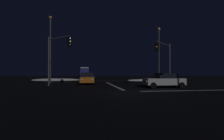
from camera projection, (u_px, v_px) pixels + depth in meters
ground at (127, 92)px, 15.77m from camera, size 120.00×120.00×0.10m
stop_line_north at (113, 85)px, 23.16m from camera, size 0.35×12.76×0.01m
centre_line_ns at (103, 81)px, 34.62m from camera, size 22.00×0.15×0.01m
crosswalk_bar_east at (207, 90)px, 16.95m from camera, size 12.76×0.40×0.01m
snow_bank_left_curb at (56, 80)px, 31.18m from camera, size 8.07×1.50×0.60m
snow_bank_right_curb at (157, 80)px, 30.29m from camera, size 10.58×1.50×0.57m
sedan_orange at (87, 78)px, 25.04m from camera, size 2.02×4.33×1.57m
sedan_blue at (88, 77)px, 31.43m from camera, size 2.02×4.33×1.57m
sedan_gray at (87, 76)px, 37.08m from camera, size 2.02×4.33×1.57m
sedan_red at (86, 76)px, 43.49m from camera, size 2.02×4.33×1.57m
sedan_white at (86, 75)px, 48.83m from camera, size 2.02×4.33×1.57m
box_truck at (84, 72)px, 56.02m from camera, size 2.68×8.28×3.08m
sedan_silver_crossing at (164, 80)px, 19.69m from camera, size 4.33×2.02×1.57m
traffic_signal_ne at (164, 55)px, 23.19m from camera, size 3.46×3.46×5.52m
traffic_signal_nw at (57, 51)px, 21.41m from camera, size 2.97×2.97×5.96m
streetlamp_right_near at (159, 51)px, 30.08m from camera, size 0.44×0.44×9.00m
streetlamp_left_near at (50, 45)px, 27.42m from camera, size 0.44×0.44×10.10m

